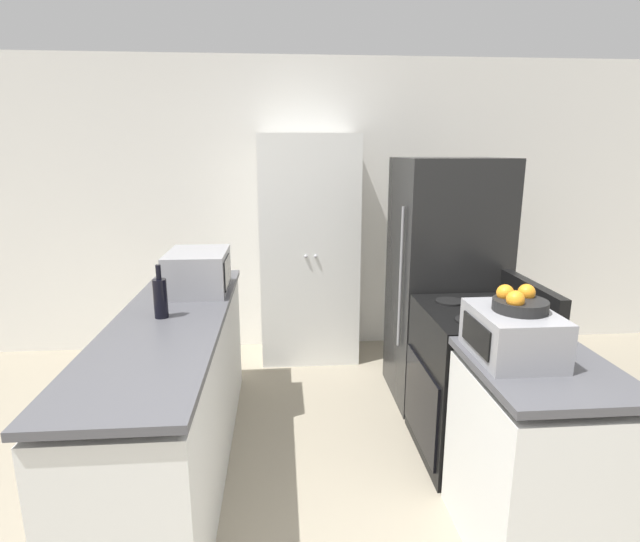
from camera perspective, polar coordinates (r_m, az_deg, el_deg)
The scene contains 10 objects.
wall_back at distance 4.58m, azimuth -1.41°, elevation 7.22°, with size 7.00×0.06×2.60m.
counter_left at distance 3.05m, azimuth -16.32°, elevation -13.66°, with size 0.60×2.24×0.91m.
counter_right at distance 2.60m, azimuth 23.28°, elevation -19.45°, with size 0.60×0.73×0.91m.
pantry_cabinet at distance 4.32m, azimuth -1.29°, elevation 2.42°, with size 0.83×0.54×1.94m.
stove at distance 3.18m, azimuth 17.36°, elevation -12.06°, with size 0.66×0.73×1.07m.
refrigerator at distance 3.72m, azimuth 13.99°, elevation -1.24°, with size 0.73×0.72×1.76m.
microwave at distance 3.33m, azimuth -13.73°, elevation -0.04°, with size 0.38×0.50×0.26m.
wine_bottle at distance 2.87m, azimuth -17.78°, elevation -2.86°, with size 0.08×0.08×0.30m.
toaster_oven at distance 2.38m, azimuth 21.14°, elevation -6.72°, with size 0.34×0.43×0.22m.
fruit_bowl at distance 2.34m, azimuth 21.76°, elevation -3.30°, with size 0.23×0.23×0.11m.
Camera 1 is at (-0.25, -1.43, 1.81)m, focal length 28.00 mm.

